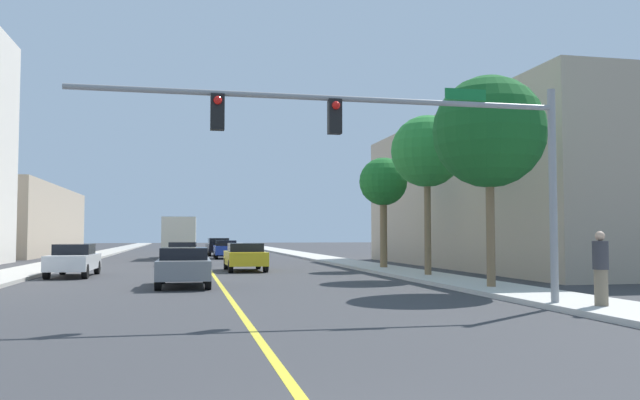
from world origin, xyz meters
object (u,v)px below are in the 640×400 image
palm_mid (427,152)px  car_gray (184,266)px  car_yellow (245,256)px  car_white (74,260)px  traffic_signal_mast (404,138)px  palm_near (489,132)px  pedestrian (601,268)px  car_blue (226,249)px  palm_far (383,183)px  car_black (218,247)px  car_silver (183,253)px  delivery_truck (180,237)px

palm_mid → car_gray: 11.60m
car_yellow → car_white: bearing=-160.7°
traffic_signal_mast → car_yellow: bearing=96.8°
palm_near → pedestrian: bearing=-90.7°
palm_near → car_blue: bearing=102.7°
car_white → palm_far: bearing=-170.6°
traffic_signal_mast → car_blue: traffic_signal_mast is taller
car_black → car_silver: size_ratio=0.93×
palm_mid → car_silver: 18.22m
car_black → palm_mid: bearing=-78.8°
car_gray → car_blue: (3.17, 26.62, -0.01)m
car_white → pedestrian: pedestrian is taller
pedestrian → car_gray: bearing=148.3°
pedestrian → car_white: bearing=144.9°
traffic_signal_mast → pedestrian: bearing=-11.4°
car_white → car_black: size_ratio=1.07×
palm_far → car_silver: size_ratio=1.30×
traffic_signal_mast → palm_near: (4.78, 4.93, 1.06)m
traffic_signal_mast → car_black: traffic_signal_mast is taller
palm_far → car_yellow: bearing=175.0°
palm_mid → traffic_signal_mast: bearing=-114.1°
delivery_truck → pedestrian: size_ratio=4.69×
palm_near → car_black: size_ratio=1.70×
car_white → pedestrian: size_ratio=2.45×
car_black → car_yellow: size_ratio=0.99×
car_white → car_yellow: 8.40m
traffic_signal_mast → palm_far: 18.40m
car_gray → delivery_truck: delivery_truck is taller
car_black → car_blue: 6.78m
car_black → car_silver: car_black is taller
palm_mid → delivery_truck: bearing=113.4°
car_white → car_blue: bearing=-110.6°
car_silver → car_blue: size_ratio=1.01×
traffic_signal_mast → delivery_truck: 36.45m
delivery_truck → pedestrian: bearing=-73.1°
car_black → car_yellow: 23.96m
car_blue → delivery_truck: bearing=173.7°
pedestrian → palm_mid: bearing=101.3°
traffic_signal_mast → car_silver: bearing=101.8°
car_white → palm_near: bearing=145.8°
palm_mid → car_gray: size_ratio=1.64×
palm_mid → car_black: 32.17m
palm_far → car_silver: palm_far is taller
car_black → delivery_truck: bearing=-119.5°
car_black → car_gray: (-2.94, -33.39, -0.04)m
palm_mid → car_silver: palm_mid is taller
traffic_signal_mast → palm_far: bearing=74.0°
car_yellow → car_blue: size_ratio=0.95×
car_black → car_yellow: bearing=-91.9°
traffic_signal_mast → palm_mid: size_ratio=1.75×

